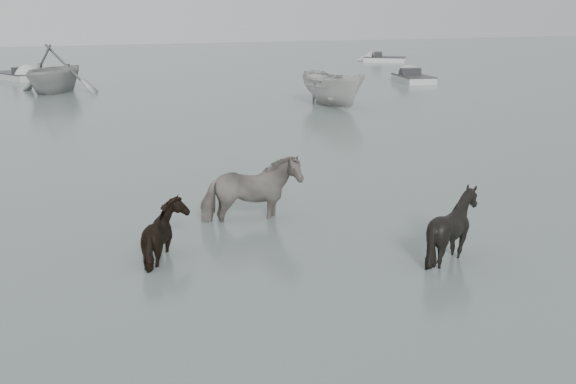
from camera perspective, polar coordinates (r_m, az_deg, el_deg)
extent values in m
plane|color=#576763|center=(12.70, -3.28, -5.18)|extent=(140.00, 140.00, 0.00)
imported|color=black|center=(14.56, -2.98, 0.88)|extent=(2.09, 1.12, 1.69)
imported|color=black|center=(12.65, -9.52, -2.39)|extent=(1.11, 1.29, 1.28)
imported|color=black|center=(12.73, 12.93, -2.11)|extent=(1.52, 1.42, 1.43)
imported|color=gray|center=(38.17, -17.99, 9.38)|extent=(6.18, 6.34, 2.54)
imported|color=#B5B5B0|center=(31.53, 3.62, 8.30)|extent=(1.98, 4.47, 1.68)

